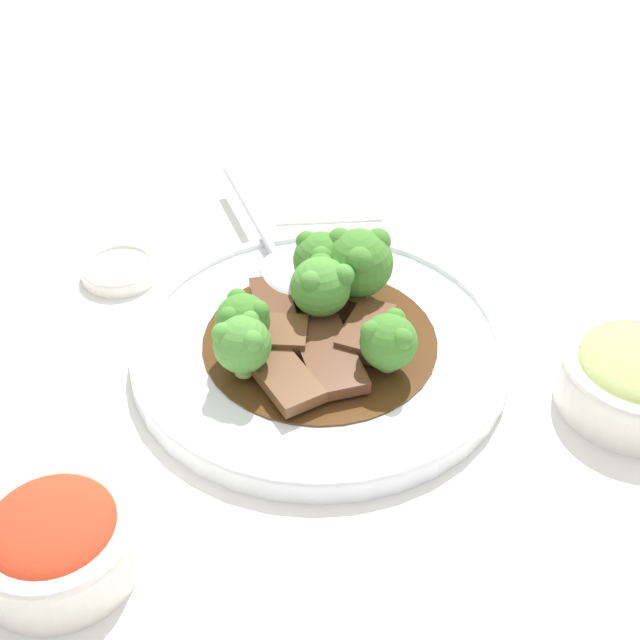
% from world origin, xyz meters
% --- Properties ---
extents(ground_plane, '(4.00, 4.00, 0.00)m').
position_xyz_m(ground_plane, '(0.00, 0.00, 0.00)').
color(ground_plane, white).
extents(main_plate, '(0.27, 0.27, 0.02)m').
position_xyz_m(main_plate, '(0.00, 0.00, 0.01)').
color(main_plate, white).
rests_on(main_plate, ground_plane).
extents(beef_strip_0, '(0.06, 0.05, 0.01)m').
position_xyz_m(beef_strip_0, '(-0.00, 0.03, 0.03)').
color(beef_strip_0, '#56331E').
rests_on(beef_strip_0, main_plate).
extents(beef_strip_1, '(0.04, 0.05, 0.01)m').
position_xyz_m(beef_strip_1, '(0.01, -0.03, 0.03)').
color(beef_strip_1, brown).
rests_on(beef_strip_1, main_plate).
extents(beef_strip_2, '(0.06, 0.04, 0.01)m').
position_xyz_m(beef_strip_2, '(-0.03, -0.04, 0.02)').
color(beef_strip_2, '#56331E').
rests_on(beef_strip_2, main_plate).
extents(beef_strip_3, '(0.06, 0.05, 0.01)m').
position_xyz_m(beef_strip_3, '(0.05, -0.02, 0.02)').
color(beef_strip_3, brown).
rests_on(beef_strip_3, main_plate).
extents(beef_strip_4, '(0.08, 0.06, 0.01)m').
position_xyz_m(beef_strip_4, '(0.03, 0.01, 0.02)').
color(beef_strip_4, '#56331E').
rests_on(beef_strip_4, main_plate).
extents(broccoli_floret_0, '(0.05, 0.05, 0.06)m').
position_xyz_m(broccoli_floret_0, '(-0.05, 0.03, 0.05)').
color(broccoli_floret_0, '#8EB756').
rests_on(broccoli_floret_0, main_plate).
extents(broccoli_floret_1, '(0.04, 0.04, 0.04)m').
position_xyz_m(broccoli_floret_1, '(0.04, -0.05, 0.05)').
color(broccoli_floret_1, '#8EB756').
rests_on(broccoli_floret_1, main_plate).
extents(broccoli_floret_2, '(0.04, 0.04, 0.05)m').
position_xyz_m(broccoli_floret_2, '(0.02, -0.05, 0.05)').
color(broccoli_floret_2, '#8EB756').
rests_on(broccoli_floret_2, main_plate).
extents(broccoli_floret_3, '(0.04, 0.04, 0.05)m').
position_xyz_m(broccoli_floret_3, '(-0.05, 0.00, 0.05)').
color(broccoli_floret_3, '#8EB756').
rests_on(broccoli_floret_3, main_plate).
extents(broccoli_floret_4, '(0.04, 0.04, 0.04)m').
position_xyz_m(broccoli_floret_4, '(0.03, 0.05, 0.04)').
color(broccoli_floret_4, '#7FA84C').
rests_on(broccoli_floret_4, main_plate).
extents(broccoli_floret_5, '(0.04, 0.04, 0.05)m').
position_xyz_m(broccoli_floret_5, '(-0.02, 0.00, 0.05)').
color(broccoli_floret_5, '#7FA84C').
rests_on(broccoli_floret_5, main_plate).
extents(serving_spoon, '(0.20, 0.10, 0.01)m').
position_xyz_m(serving_spoon, '(-0.08, -0.03, 0.03)').
color(serving_spoon, '#B7B7BC').
rests_on(serving_spoon, main_plate).
extents(side_bowl_kimchi, '(0.09, 0.09, 0.04)m').
position_xyz_m(side_bowl_kimchi, '(0.18, -0.14, 0.02)').
color(side_bowl_kimchi, white).
rests_on(side_bowl_kimchi, ground_plane).
extents(side_bowl_appetizer, '(0.11, 0.11, 0.05)m').
position_xyz_m(side_bowl_appetizer, '(0.04, 0.21, 0.02)').
color(side_bowl_appetizer, white).
rests_on(side_bowl_appetizer, ground_plane).
extents(sauce_dish, '(0.06, 0.06, 0.01)m').
position_xyz_m(sauce_dish, '(-0.09, -0.16, 0.01)').
color(sauce_dish, white).
rests_on(sauce_dish, ground_plane).
extents(paper_napkin, '(0.13, 0.10, 0.01)m').
position_xyz_m(paper_napkin, '(-0.23, 0.00, 0.00)').
color(paper_napkin, silver).
rests_on(paper_napkin, ground_plane).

